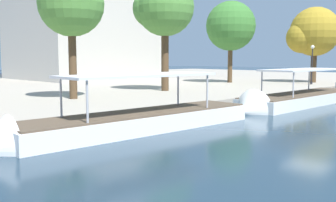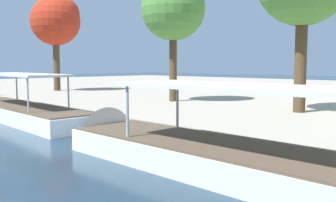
% 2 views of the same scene
% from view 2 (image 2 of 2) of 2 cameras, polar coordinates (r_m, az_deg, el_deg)
% --- Properties ---
extents(tour_boat_1, '(14.76, 3.38, 3.92)m').
position_cam_2_polar(tour_boat_1, '(25.44, -21.90, -1.79)').
color(tour_boat_1, white).
rests_on(tour_boat_1, ground_plane).
extents(tour_boat_2, '(14.93, 3.16, 3.96)m').
position_cam_2_polar(tour_boat_2, '(12.23, 6.46, -8.85)').
color(tour_boat_2, silver).
rests_on(tour_boat_2, ground_plane).
extents(tree_2, '(5.11, 5.11, 9.82)m').
position_cam_2_polar(tree_2, '(41.95, -16.50, 11.64)').
color(tree_2, '#4C3823').
rests_on(tree_2, dock_promenade).
extents(tree_4, '(4.72, 4.72, 9.19)m').
position_cam_2_polar(tree_4, '(28.72, 0.92, 13.78)').
color(tree_4, '#4C3823').
rests_on(tree_4, dock_promenade).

